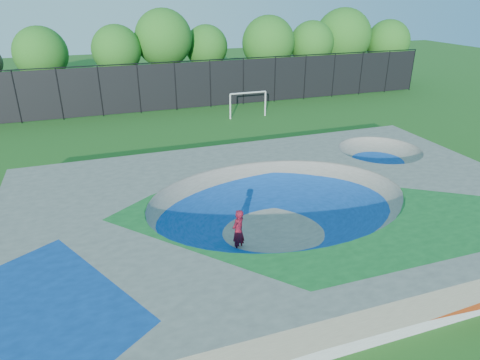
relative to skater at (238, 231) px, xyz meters
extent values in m
plane|color=#1F5617|center=(2.15, 1.07, -0.89)|extent=(120.00, 120.00, 0.00)
cube|color=gray|center=(2.15, 1.07, -0.14)|extent=(22.00, 14.00, 1.50)
imported|color=red|center=(0.00, 0.00, 0.00)|extent=(0.78, 0.73, 1.78)
cube|color=black|center=(0.00, 0.00, -0.87)|extent=(0.77, 0.62, 0.05)
cylinder|color=silver|center=(5.57, 17.90, 0.09)|extent=(0.12, 0.12, 1.97)
cylinder|color=silver|center=(8.53, 17.90, 0.09)|extent=(0.12, 0.12, 1.97)
cylinder|color=silver|center=(7.05, 17.90, 1.08)|extent=(2.96, 0.12, 0.12)
cylinder|color=black|center=(-9.85, 22.07, 1.11)|extent=(0.09, 0.09, 4.00)
cylinder|color=black|center=(-6.85, 22.07, 1.11)|extent=(0.09, 0.09, 4.00)
cylinder|color=black|center=(-3.85, 22.07, 1.11)|extent=(0.09, 0.09, 4.00)
cylinder|color=black|center=(-0.85, 22.07, 1.11)|extent=(0.09, 0.09, 4.00)
cylinder|color=black|center=(2.15, 22.07, 1.11)|extent=(0.09, 0.09, 4.00)
cylinder|color=black|center=(5.15, 22.07, 1.11)|extent=(0.09, 0.09, 4.00)
cylinder|color=black|center=(8.15, 22.07, 1.11)|extent=(0.09, 0.09, 4.00)
cylinder|color=black|center=(11.15, 22.07, 1.11)|extent=(0.09, 0.09, 4.00)
cylinder|color=black|center=(14.15, 22.07, 1.11)|extent=(0.09, 0.09, 4.00)
cylinder|color=black|center=(17.15, 22.07, 1.11)|extent=(0.09, 0.09, 4.00)
cylinder|color=black|center=(20.15, 22.07, 1.11)|extent=(0.09, 0.09, 4.00)
cylinder|color=black|center=(23.15, 22.07, 1.11)|extent=(0.09, 0.09, 4.00)
cylinder|color=black|center=(26.15, 22.07, 1.11)|extent=(0.09, 0.09, 4.00)
cube|color=black|center=(2.15, 22.07, 1.11)|extent=(48.00, 0.03, 3.80)
cylinder|color=black|center=(2.15, 22.07, 3.11)|extent=(48.00, 0.08, 0.08)
cylinder|color=#423421|center=(-8.02, 26.20, 0.60)|extent=(0.44, 0.44, 2.98)
sphere|color=#22651A|center=(-8.02, 26.20, 3.71)|extent=(4.32, 4.32, 4.32)
cylinder|color=#423421|center=(-1.98, 26.18, 0.64)|extent=(0.44, 0.44, 3.07)
sphere|color=#22651A|center=(-1.98, 26.18, 3.75)|extent=(4.20, 4.20, 4.20)
cylinder|color=#423421|center=(2.25, 26.90, 0.84)|extent=(0.44, 0.44, 3.47)
sphere|color=#22651A|center=(2.25, 26.90, 4.50)|extent=(5.13, 5.13, 5.13)
cylinder|color=#423421|center=(6.54, 28.16, 0.52)|extent=(0.44, 0.44, 2.83)
sphere|color=#22651A|center=(6.54, 28.16, 3.47)|extent=(4.10, 4.10, 4.10)
cylinder|color=#423421|center=(12.26, 26.37, 0.50)|extent=(0.44, 0.44, 2.78)
sphere|color=#22651A|center=(12.26, 26.37, 3.80)|extent=(5.09, 5.09, 5.09)
cylinder|color=#423421|center=(16.83, 26.12, 0.54)|extent=(0.44, 0.44, 2.87)
sphere|color=#22651A|center=(16.83, 26.12, 3.61)|extent=(4.35, 4.35, 4.35)
cylinder|color=#423421|center=(21.07, 27.26, 0.46)|extent=(0.44, 0.44, 2.70)
sphere|color=#22651A|center=(21.07, 27.26, 3.98)|extent=(5.81, 5.81, 5.81)
cylinder|color=#423421|center=(25.89, 26.10, 0.42)|extent=(0.44, 0.44, 2.63)
sphere|color=#22651A|center=(25.89, 26.10, 3.44)|extent=(4.55, 4.55, 4.55)
camera|label=1|loc=(-4.62, -13.32, 8.38)|focal=32.00mm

